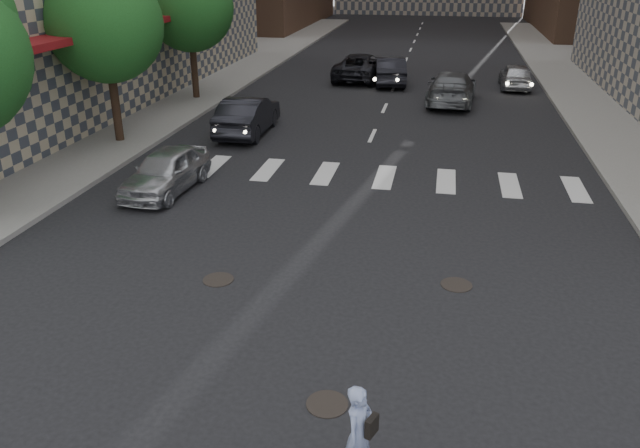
# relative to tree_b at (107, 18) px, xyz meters

# --- Properties ---
(ground) EXTENTS (160.00, 160.00, 0.00)m
(ground) POSITION_rel_tree_b_xyz_m (9.45, -11.14, -4.65)
(ground) COLOR black
(ground) RESTS_ON ground
(sidewalk_left) EXTENTS (13.00, 80.00, 0.15)m
(sidewalk_left) POSITION_rel_tree_b_xyz_m (-5.05, 8.86, -4.57)
(sidewalk_left) COLOR gray
(sidewalk_left) RESTS_ON ground
(tree_b) EXTENTS (4.20, 4.20, 6.60)m
(tree_b) POSITION_rel_tree_b_xyz_m (0.00, 0.00, 0.00)
(tree_b) COLOR #382619
(tree_b) RESTS_ON sidewalk_left
(tree_c) EXTENTS (4.20, 4.20, 6.60)m
(tree_c) POSITION_rel_tree_b_xyz_m (0.00, 8.00, 0.00)
(tree_c) COLOR #382619
(tree_c) RESTS_ON sidewalk_left
(manhole_a) EXTENTS (0.70, 0.70, 0.02)m
(manhole_a) POSITION_rel_tree_b_xyz_m (10.65, -13.64, -4.64)
(manhole_a) COLOR black
(manhole_a) RESTS_ON ground
(manhole_b) EXTENTS (0.70, 0.70, 0.02)m
(manhole_b) POSITION_rel_tree_b_xyz_m (7.45, -9.94, -4.64)
(manhole_b) COLOR black
(manhole_b) RESTS_ON ground
(manhole_c) EXTENTS (0.70, 0.70, 0.02)m
(manhole_c) POSITION_rel_tree_b_xyz_m (12.75, -9.14, -4.64)
(manhole_c) COLOR black
(manhole_c) RESTS_ON ground
(skateboarder) EXTENTS (0.54, 0.81, 1.59)m
(skateboarder) POSITION_rel_tree_b_xyz_m (11.37, -15.14, -3.81)
(skateboarder) COLOR brown
(skateboarder) RESTS_ON ground
(silver_sedan) EXTENTS (1.82, 3.99, 1.33)m
(silver_sedan) POSITION_rel_tree_b_xyz_m (3.95, -4.76, -3.98)
(silver_sedan) COLOR #B9BBC0
(silver_sedan) RESTS_ON ground
(traffic_car_a) EXTENTS (1.69, 4.64, 1.52)m
(traffic_car_a) POSITION_rel_tree_b_xyz_m (4.42, 2.21, -3.89)
(traffic_car_a) COLOR black
(traffic_car_a) RESTS_ON ground
(traffic_car_b) EXTENTS (2.55, 5.48, 1.55)m
(traffic_car_b) POSITION_rel_tree_b_xyz_m (12.54, 9.50, -3.87)
(traffic_car_b) COLOR #55585D
(traffic_car_b) RESTS_ON ground
(traffic_car_c) EXTENTS (2.88, 5.57, 1.50)m
(traffic_car_c) POSITION_rel_tree_b_xyz_m (7.34, 14.86, -3.90)
(traffic_car_c) COLOR black
(traffic_car_c) RESTS_ON ground
(traffic_car_d) EXTENTS (1.62, 3.99, 1.36)m
(traffic_car_d) POSITION_rel_tree_b_xyz_m (15.95, 14.00, -3.97)
(traffic_car_d) COLOR #B7B9BF
(traffic_car_d) RESTS_ON ground
(traffic_car_e) EXTENTS (2.23, 4.81, 1.53)m
(traffic_car_e) POSITION_rel_tree_b_xyz_m (9.12, 13.88, -3.88)
(traffic_car_e) COLOR black
(traffic_car_e) RESTS_ON ground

